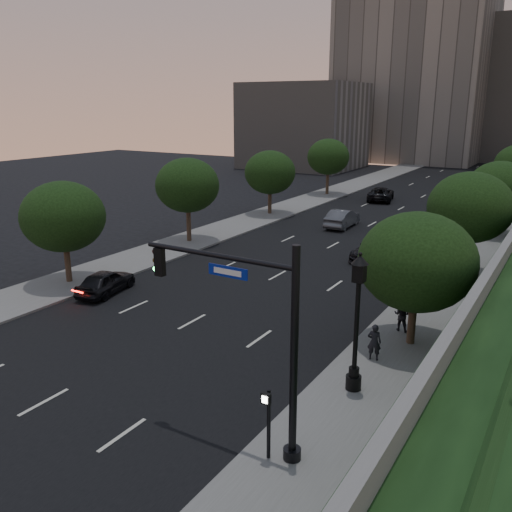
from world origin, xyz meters
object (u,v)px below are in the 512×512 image
Objects in this scene: street_lamp at (356,329)px; sedan_near_right at (377,249)px; pedestrian_b at (402,315)px; pedestrian_c at (463,283)px; sedan_far_right at (441,206)px; sedan_mid_left at (342,218)px; sedan_far_left at (381,194)px; pedestrian_a at (374,342)px; sedan_near_left at (106,282)px; traffic_signal_mast at (262,346)px.

sedan_near_right is (-5.38, 18.35, -1.86)m from street_lamp.
pedestrian_b is 6.76m from pedestrian_c.
sedan_far_right is 26.30m from pedestrian_c.
sedan_far_right is 2.37× the size of pedestrian_c.
sedan_mid_left is (-11.51, 26.78, -1.82)m from street_lamp.
sedan_far_right is at bearing 143.09° from sedan_far_left.
pedestrian_b is at bearing -103.76° from pedestrian_a.
pedestrian_b is at bearing -58.12° from sedan_near_right.
sedan_near_left is 20.57m from pedestrian_c.
sedan_mid_left is 1.31× the size of sedan_far_right.
pedestrian_c is (2.64, 18.03, -2.73)m from traffic_signal_mast.
pedestrian_b reaches higher than sedan_far_left.
sedan_mid_left is 0.93× the size of sedan_near_right.
sedan_far_left is at bearing 107.31° from street_lamp.
pedestrian_c is at bearing -162.23° from sedan_near_left.
sedan_near_left is 16.39m from pedestrian_a.
sedan_near_right is 8.69m from pedestrian_c.
traffic_signal_mast is at bearing 141.21° from sedan_near_left.
pedestrian_b is at bearing 117.35° from sedan_mid_left.
sedan_near_left is (-15.41, 8.17, -2.95)m from traffic_signal_mast.
pedestrian_a is (0.97, 7.80, -2.71)m from traffic_signal_mast.
pedestrian_b reaches higher than sedan_near_right.
sedan_near_right is (6.13, -8.43, -0.04)m from sedan_mid_left.
pedestrian_a is at bearing 82.94° from traffic_signal_mast.
pedestrian_a is at bearing 113.28° from sedan_mid_left.
sedan_far_left is (-11.87, 46.79, -2.90)m from traffic_signal_mast.
sedan_mid_left is 15.09m from sedan_far_left.
pedestrian_a is (11.33, -23.97, 0.14)m from sedan_mid_left.
pedestrian_a is (16.38, -0.36, 0.24)m from sedan_near_left.
pedestrian_a is at bearing 95.96° from sedan_far_left.
pedestrian_a reaches higher than sedan_far_right.
sedan_mid_left reaches higher than sedan_near_left.
street_lamp is at bearing 111.24° from sedan_mid_left.
sedan_near_right is 20.01m from sedan_far_right.
pedestrian_b is (1.08, 11.45, -2.71)m from traffic_signal_mast.
sedan_near_left is 24.14m from sedan_mid_left.
pedestrian_a is at bearing 89.91° from pedestrian_b.
pedestrian_c is at bearing -59.66° from sedan_far_right.
pedestrian_b is at bearing -179.62° from sedan_near_left.
sedan_near_right is (7.64, -23.44, 0.00)m from sedan_far_left.
pedestrian_c reaches higher than sedan_mid_left.
pedestrian_c is (7.04, -25.33, 0.30)m from sedan_far_right.
sedan_near_left is 2.66× the size of pedestrian_c.
pedestrian_b is (12.95, -35.34, 0.19)m from sedan_far_left.
sedan_mid_left is at bearing -112.95° from sedan_near_left.
traffic_signal_mast is 4.33× the size of pedestrian_a.
pedestrian_c is (1.56, 6.58, -0.02)m from pedestrian_b.
traffic_signal_mast is at bearing -69.39° from sedan_far_right.
sedan_mid_left is 10.42m from sedan_near_right.
street_lamp is at bearing 92.25° from pedestrian_b.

